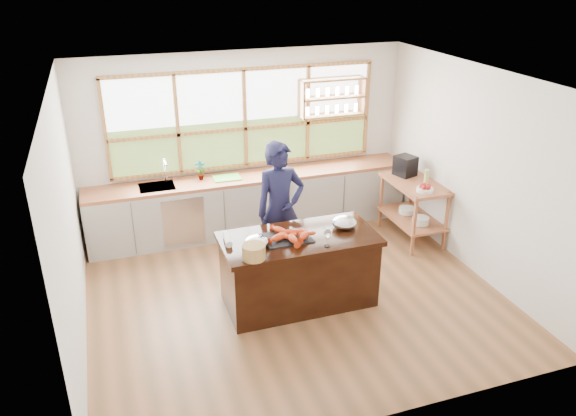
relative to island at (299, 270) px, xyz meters
name	(u,v)px	position (x,y,z in m)	size (l,w,h in m)	color
ground_plane	(293,293)	(0.00, 0.20, -0.45)	(5.00, 5.00, 0.00)	#915936
room_shell	(282,149)	(0.02, 0.71, 1.30)	(5.02, 4.52, 2.71)	silver
back_counter	(251,203)	(-0.02, 2.14, 0.00)	(4.90, 0.63, 0.90)	#A7A49D
right_shelf_unit	(414,201)	(2.19, 1.09, 0.15)	(0.62, 1.10, 0.90)	#9B5434
island	(299,270)	(0.00, 0.00, 0.00)	(1.85, 0.90, 0.90)	black
cook	(280,210)	(0.02, 0.77, 0.46)	(0.67, 0.44, 1.82)	#141432
potted_plant	(200,170)	(-0.75, 2.20, 0.59)	(0.16, 0.11, 0.30)	slate
cutting_board	(227,178)	(-0.38, 2.14, 0.45)	(0.40, 0.30, 0.01)	#53B741
espresso_machine	(405,166)	(2.19, 1.41, 0.59)	(0.26, 0.28, 0.30)	black
wine_bottle	(426,178)	(2.24, 0.90, 0.58)	(0.06, 0.06, 0.26)	#A6B45E
fruit_bowl	(425,188)	(2.14, 0.75, 0.49)	(0.24, 0.24, 0.11)	white
slate_board	(287,238)	(-0.15, 0.00, 0.45)	(0.55, 0.40, 0.02)	black
lobster_pile	(290,235)	(-0.13, -0.03, 0.50)	(0.52, 0.48, 0.08)	#C45619
mixing_bowl_left	(257,242)	(-0.54, -0.07, 0.51)	(0.28, 0.28, 0.14)	#B8BBC0
mixing_bowl_right	(344,222)	(0.60, 0.06, 0.51)	(0.31, 0.31, 0.15)	#B8BBC0
wine_glass	(328,234)	(0.22, -0.33, 0.61)	(0.08, 0.08, 0.22)	white
wicker_basket	(254,252)	(-0.64, -0.33, 0.53)	(0.26, 0.26, 0.17)	#A78E41
parchment_roll	(228,239)	(-0.83, 0.14, 0.49)	(0.08, 0.08, 0.30)	silver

